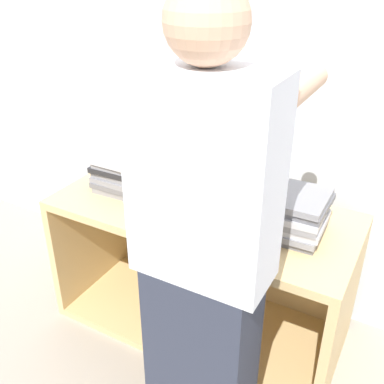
{
  "coord_description": "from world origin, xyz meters",
  "views": [
    {
      "loc": [
        0.76,
        -1.17,
        1.6
      ],
      "look_at": [
        0.0,
        0.21,
        0.76
      ],
      "focal_mm": 42.0,
      "sensor_mm": 36.0,
      "label": 1
    }
  ],
  "objects_px": {
    "person": "(204,263)",
    "laptop_open": "(208,193)",
    "laptop_stack_right": "(283,211)",
    "laptop_stack_left": "(134,173)"
  },
  "relations": [
    {
      "from": "laptop_stack_right",
      "to": "laptop_open",
      "type": "bearing_deg",
      "value": 170.82
    },
    {
      "from": "laptop_stack_left",
      "to": "laptop_open",
      "type": "bearing_deg",
      "value": 8.74
    },
    {
      "from": "laptop_stack_right",
      "to": "laptop_stack_left",
      "type": "bearing_deg",
      "value": 179.77
    },
    {
      "from": "person",
      "to": "laptop_open",
      "type": "bearing_deg",
      "value": 115.9
    },
    {
      "from": "laptop_stack_left",
      "to": "laptop_stack_right",
      "type": "relative_size",
      "value": 1.01
    },
    {
      "from": "laptop_stack_left",
      "to": "laptop_stack_right",
      "type": "bearing_deg",
      "value": -0.23
    },
    {
      "from": "laptop_open",
      "to": "laptop_stack_right",
      "type": "relative_size",
      "value": 1.02
    },
    {
      "from": "laptop_stack_right",
      "to": "person",
      "type": "relative_size",
      "value": 0.21
    },
    {
      "from": "laptop_stack_right",
      "to": "person",
      "type": "bearing_deg",
      "value": -99.13
    },
    {
      "from": "laptop_open",
      "to": "laptop_stack_left",
      "type": "xyz_separation_m",
      "value": [
        -0.35,
        -0.05,
        0.04
      ]
    }
  ]
}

